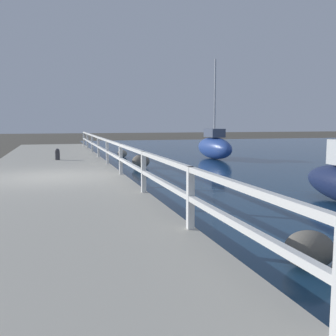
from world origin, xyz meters
TOP-DOWN VIEW (x-y plane):
  - ground_plane at (0.00, 0.00)m, footprint 120.00×120.00m
  - dock_walkway at (0.00, 0.00)m, footprint 4.38×36.00m
  - railing at (2.09, -0.00)m, footprint 0.10×32.50m
  - boulder_water_edge at (3.38, -7.58)m, footprint 0.67×0.61m
  - boulder_near_dock at (3.73, 9.71)m, footprint 0.54×0.49m
  - boulder_mid_strip at (3.66, 4.44)m, footprint 0.76×0.68m
  - mooring_bollard at (0.24, 5.43)m, footprint 0.20×0.20m
  - sailboat_blue at (8.28, 7.43)m, footprint 1.14×3.72m

SIDE VIEW (x-z plane):
  - ground_plane at x=0.00m, z-range 0.00..0.00m
  - dock_walkway at x=0.00m, z-range 0.00..0.34m
  - boulder_near_dock at x=3.73m, z-range 0.00..0.40m
  - boulder_water_edge at x=3.38m, z-range 0.00..0.51m
  - boulder_mid_strip at x=3.66m, z-range 0.00..0.57m
  - mooring_bollard at x=0.24m, z-range 0.34..0.83m
  - sailboat_blue at x=8.28m, z-range -1.93..3.25m
  - railing at x=2.09m, z-range 0.52..1.46m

